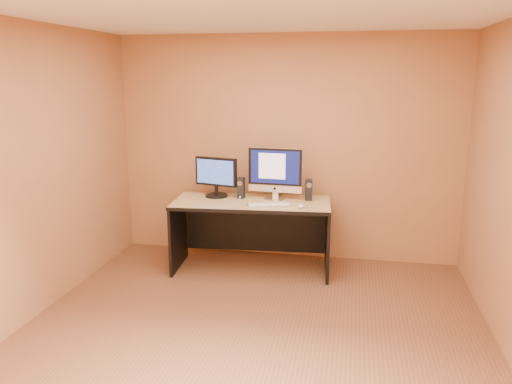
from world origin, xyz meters
TOP-DOWN VIEW (x-y plane):
  - floor at (0.00, 0.00)m, footprint 4.00×4.00m
  - walls at (0.00, 0.00)m, footprint 4.00×4.00m
  - ceiling at (0.00, 0.00)m, footprint 4.00×4.00m
  - desk at (-0.30, 1.44)m, footprint 1.76×0.88m
  - imac at (-0.07, 1.58)m, footprint 0.62×0.26m
  - second_monitor at (-0.74, 1.59)m, footprint 0.56×0.36m
  - speaker_left at (-0.45, 1.57)m, footprint 0.08×0.08m
  - speaker_right at (0.31, 1.62)m, footprint 0.08×0.09m
  - keyboard at (-0.08, 1.29)m, footprint 0.48×0.25m
  - mouse at (0.26, 1.28)m, footprint 0.07×0.11m
  - cable_a at (-0.03, 1.71)m, footprint 0.11×0.22m
  - cable_b at (-0.05, 1.74)m, footprint 0.08×0.18m

SIDE VIEW (x-z plane):
  - floor at x=0.00m, z-range 0.00..0.00m
  - desk at x=-0.30m, z-range 0.00..0.79m
  - cable_a at x=-0.03m, z-range 0.79..0.80m
  - cable_b at x=-0.05m, z-range 0.79..0.80m
  - keyboard at x=-0.08m, z-range 0.79..0.81m
  - mouse at x=0.26m, z-range 0.79..0.83m
  - speaker_left at x=-0.45m, z-range 0.79..1.02m
  - speaker_right at x=0.31m, z-range 0.79..1.02m
  - second_monitor at x=-0.74m, z-range 0.79..1.24m
  - imac at x=-0.07m, z-range 0.79..1.38m
  - walls at x=0.00m, z-range 0.00..2.60m
  - ceiling at x=0.00m, z-range 2.60..2.60m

